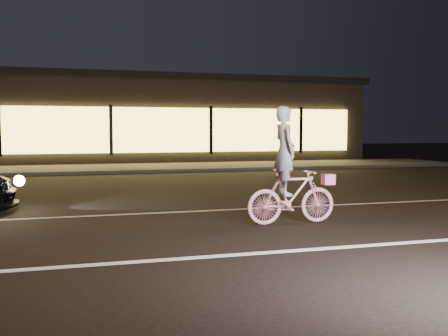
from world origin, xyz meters
name	(u,v)px	position (x,y,z in m)	size (l,w,h in m)	color
ground	(164,235)	(0.00, 0.00, 0.00)	(90.00, 90.00, 0.00)	black
lane_stripe_near	(182,259)	(0.00, -1.50, 0.00)	(60.00, 0.12, 0.01)	silver
lane_stripe_far	(148,213)	(0.00, 2.00, 0.00)	(60.00, 0.10, 0.01)	gray
sidewalk	(114,168)	(0.00, 13.00, 0.06)	(30.00, 4.00, 0.12)	#383533
storefront	(107,119)	(0.00, 18.97, 2.15)	(25.40, 8.42, 4.20)	black
cyclist	(290,183)	(2.20, 0.28, 0.71)	(1.58, 0.55, 2.00)	#FA4574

